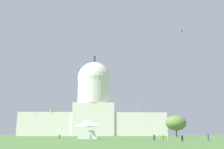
{
  "coord_description": "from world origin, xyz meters",
  "views": [
    {
      "loc": [
        -1.9,
        -25.56,
        1.57
      ],
      "look_at": [
        4.82,
        100.82,
        31.12
      ],
      "focal_mm": 40.9,
      "sensor_mm": 36.0,
      "label": 1
    }
  ],
  "objects_px": {
    "event_tent": "(88,129)",
    "person_grey_mid_right": "(91,137)",
    "person_black_front_left": "(182,138)",
    "person_olive_aisle_center": "(163,137)",
    "kite_gold_low": "(52,111)",
    "person_denim_edge_east": "(208,137)",
    "kite_green_low": "(36,114)",
    "kite_orange_low": "(139,105)",
    "person_red_back_right": "(59,137)",
    "tree_east_near": "(176,123)",
    "person_tan_front_center": "(159,137)",
    "kite_turquoise_high": "(113,69)",
    "person_tan_edge_west": "(168,138)",
    "capitol_building": "(94,109)",
    "kite_pink_low": "(75,115)",
    "kite_blue_high": "(182,31)",
    "person_navy_back_left": "(154,137)",
    "kite_magenta_mid": "(121,95)"
  },
  "relations": [
    {
      "from": "event_tent",
      "to": "person_grey_mid_right",
      "type": "distance_m",
      "value": 7.72
    },
    {
      "from": "person_grey_mid_right",
      "to": "person_black_front_left",
      "type": "bearing_deg",
      "value": -43.14
    },
    {
      "from": "person_olive_aisle_center",
      "to": "kite_gold_low",
      "type": "relative_size",
      "value": 0.62
    },
    {
      "from": "person_denim_edge_east",
      "to": "kite_green_low",
      "type": "relative_size",
      "value": 0.52
    },
    {
      "from": "person_grey_mid_right",
      "to": "kite_orange_low",
      "type": "height_order",
      "value": "kite_orange_low"
    },
    {
      "from": "person_red_back_right",
      "to": "person_denim_edge_east",
      "type": "distance_m",
      "value": 45.68
    },
    {
      "from": "tree_east_near",
      "to": "kite_orange_low",
      "type": "distance_m",
      "value": 22.34
    },
    {
      "from": "person_tan_front_center",
      "to": "kite_turquoise_high",
      "type": "height_order",
      "value": "kite_turquoise_high"
    },
    {
      "from": "kite_gold_low",
      "to": "person_grey_mid_right",
      "type": "bearing_deg",
      "value": 151.85
    },
    {
      "from": "person_tan_edge_west",
      "to": "person_olive_aisle_center",
      "type": "xyz_separation_m",
      "value": [
        1.26,
        10.14,
        0.04
      ]
    },
    {
      "from": "person_grey_mid_right",
      "to": "person_red_back_right",
      "type": "xyz_separation_m",
      "value": [
        -10.17,
        6.56,
        -0.01
      ]
    },
    {
      "from": "kite_orange_low",
      "to": "person_tan_edge_west",
      "type": "bearing_deg",
      "value": 106.87
    },
    {
      "from": "kite_turquoise_high",
      "to": "kite_green_low",
      "type": "xyz_separation_m",
      "value": [
        -41.09,
        -43.69,
        -34.95
      ]
    },
    {
      "from": "kite_gold_low",
      "to": "kite_orange_low",
      "type": "bearing_deg",
      "value": -168.97
    },
    {
      "from": "capitol_building",
      "to": "person_grey_mid_right",
      "type": "bearing_deg",
      "value": -89.27
    },
    {
      "from": "person_tan_front_center",
      "to": "kite_pink_low",
      "type": "height_order",
      "value": "kite_pink_low"
    },
    {
      "from": "tree_east_near",
      "to": "person_tan_front_center",
      "type": "relative_size",
      "value": 8.15
    },
    {
      "from": "person_black_front_left",
      "to": "kite_blue_high",
      "type": "bearing_deg",
      "value": -170.95
    },
    {
      "from": "person_black_front_left",
      "to": "kite_gold_low",
      "type": "bearing_deg",
      "value": -120.27
    },
    {
      "from": "person_tan_front_center",
      "to": "person_grey_mid_right",
      "type": "relative_size",
      "value": 1.03
    },
    {
      "from": "kite_gold_low",
      "to": "kite_blue_high",
      "type": "relative_size",
      "value": 1.86
    },
    {
      "from": "person_red_back_right",
      "to": "person_denim_edge_east",
      "type": "xyz_separation_m",
      "value": [
        37.68,
        -25.83,
        0.13
      ]
    },
    {
      "from": "capitol_building",
      "to": "person_tan_front_center",
      "type": "height_order",
      "value": "capitol_building"
    },
    {
      "from": "person_denim_edge_east",
      "to": "person_olive_aisle_center",
      "type": "bearing_deg",
      "value": -132.88
    },
    {
      "from": "capitol_building",
      "to": "kite_gold_low",
      "type": "xyz_separation_m",
      "value": [
        -19.48,
        -91.12,
        -9.62
      ]
    },
    {
      "from": "person_tan_edge_west",
      "to": "person_olive_aisle_center",
      "type": "relative_size",
      "value": 0.95
    },
    {
      "from": "kite_orange_low",
      "to": "person_olive_aisle_center",
      "type": "bearing_deg",
      "value": 109.02
    },
    {
      "from": "person_navy_back_left",
      "to": "kite_pink_low",
      "type": "distance_m",
      "value": 134.65
    },
    {
      "from": "kite_gold_low",
      "to": "kite_pink_low",
      "type": "bearing_deg",
      "value": -55.29
    },
    {
      "from": "kite_magenta_mid",
      "to": "kite_pink_low",
      "type": "distance_m",
      "value": 37.96
    },
    {
      "from": "tree_east_near",
      "to": "kite_green_low",
      "type": "bearing_deg",
      "value": 168.39
    },
    {
      "from": "person_olive_aisle_center",
      "to": "kite_pink_low",
      "type": "relative_size",
      "value": 0.47
    },
    {
      "from": "capitol_building",
      "to": "tree_east_near",
      "type": "height_order",
      "value": "capitol_building"
    },
    {
      "from": "kite_turquoise_high",
      "to": "kite_orange_low",
      "type": "bearing_deg",
      "value": -57.43
    },
    {
      "from": "person_tan_edge_west",
      "to": "kite_orange_low",
      "type": "distance_m",
      "value": 46.37
    },
    {
      "from": "person_grey_mid_right",
      "to": "kite_magenta_mid",
      "type": "relative_size",
      "value": 1.6
    },
    {
      "from": "person_navy_back_left",
      "to": "kite_orange_low",
      "type": "height_order",
      "value": "kite_orange_low"
    },
    {
      "from": "capitol_building",
      "to": "person_tan_edge_west",
      "type": "bearing_deg",
      "value": -82.31
    },
    {
      "from": "person_navy_back_left",
      "to": "person_tan_edge_west",
      "type": "distance_m",
      "value": 4.23
    },
    {
      "from": "kite_green_low",
      "to": "person_denim_edge_east",
      "type": "bearing_deg",
      "value": -135.55
    },
    {
      "from": "person_olive_aisle_center",
      "to": "kite_magenta_mid",
      "type": "distance_m",
      "value": 122.95
    },
    {
      "from": "kite_green_low",
      "to": "kite_gold_low",
      "type": "bearing_deg",
      "value": -94.14
    },
    {
      "from": "person_grey_mid_right",
      "to": "kite_pink_low",
      "type": "relative_size",
      "value": 0.45
    },
    {
      "from": "person_denim_edge_east",
      "to": "kite_gold_low",
      "type": "bearing_deg",
      "value": -123.05
    },
    {
      "from": "tree_east_near",
      "to": "kite_orange_low",
      "type": "bearing_deg",
      "value": -152.47
    },
    {
      "from": "person_tan_edge_west",
      "to": "person_red_back_right",
      "type": "distance_m",
      "value": 36.44
    },
    {
      "from": "person_olive_aisle_center",
      "to": "kite_pink_low",
      "type": "xyz_separation_m",
      "value": [
        -36.42,
        122.85,
        14.87
      ]
    },
    {
      "from": "event_tent",
      "to": "person_denim_edge_east",
      "type": "bearing_deg",
      "value": -45.23
    },
    {
      "from": "tree_east_near",
      "to": "kite_turquoise_high",
      "type": "xyz_separation_m",
      "value": [
        -26.14,
        57.5,
        39.88
      ]
    },
    {
      "from": "person_grey_mid_right",
      "to": "person_olive_aisle_center",
      "type": "height_order",
      "value": "person_olive_aisle_center"
    }
  ]
}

